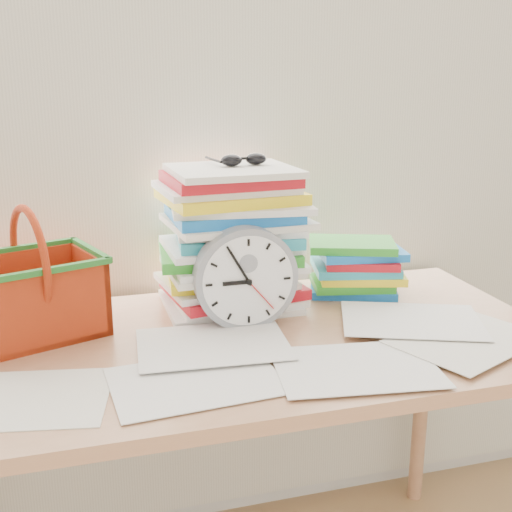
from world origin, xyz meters
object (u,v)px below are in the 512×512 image
object	(u,v)px
desk	(240,369)
clock	(246,278)
paper_stack	(232,238)
book_stack	(356,268)
basket	(31,273)

from	to	relation	value
desk	clock	xyz separation A→B (m)	(0.03, 0.06, 0.19)
desk	paper_stack	size ratio (longest dim) A/B	4.05
book_stack	basket	xyz separation A→B (m)	(-0.80, -0.06, 0.07)
paper_stack	basket	world-z (taller)	paper_stack
clock	basket	bearing A→B (deg)	169.31
paper_stack	book_stack	size ratio (longest dim) A/B	1.43
desk	clock	size ratio (longest dim) A/B	5.97
desk	book_stack	distance (m)	0.44
basket	clock	bearing A→B (deg)	-30.48
paper_stack	basket	bearing A→B (deg)	-172.77
desk	clock	distance (m)	0.20
desk	paper_stack	world-z (taller)	paper_stack
clock	desk	bearing A→B (deg)	-115.98
clock	basket	size ratio (longest dim) A/B	0.82
book_stack	paper_stack	bearing A→B (deg)	179.95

